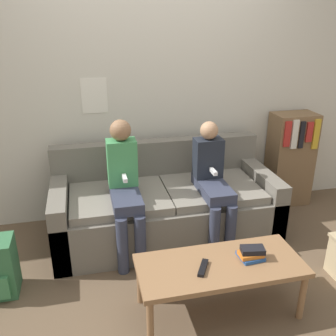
{
  "coord_description": "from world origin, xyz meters",
  "views": [
    {
      "loc": [
        -0.66,
        -2.4,
        1.88
      ],
      "look_at": [
        0.0,
        0.41,
        0.71
      ],
      "focal_mm": 40.0,
      "sensor_mm": 36.0,
      "label": 1
    }
  ],
  "objects_px": {
    "person_right": "(213,180)",
    "couch": "(165,206)",
    "coffee_table": "(220,269)",
    "person_left": "(125,184)",
    "bookshelf": "(290,159)",
    "tv_remote": "(203,268)"
  },
  "relations": [
    {
      "from": "person_left",
      "to": "person_right",
      "type": "distance_m",
      "value": 0.75
    },
    {
      "from": "bookshelf",
      "to": "person_right",
      "type": "bearing_deg",
      "value": -153.02
    },
    {
      "from": "person_right",
      "to": "bookshelf",
      "type": "bearing_deg",
      "value": 26.98
    },
    {
      "from": "coffee_table",
      "to": "person_left",
      "type": "distance_m",
      "value": 1.04
    },
    {
      "from": "coffee_table",
      "to": "person_right",
      "type": "relative_size",
      "value": 1.03
    },
    {
      "from": "couch",
      "to": "person_right",
      "type": "distance_m",
      "value": 0.53
    },
    {
      "from": "coffee_table",
      "to": "person_left",
      "type": "bearing_deg",
      "value": 120.98
    },
    {
      "from": "couch",
      "to": "tv_remote",
      "type": "xyz_separation_m",
      "value": [
        0.01,
        -1.08,
        0.12
      ]
    },
    {
      "from": "tv_remote",
      "to": "bookshelf",
      "type": "height_order",
      "value": "bookshelf"
    },
    {
      "from": "person_right",
      "to": "bookshelf",
      "type": "xyz_separation_m",
      "value": [
        1.05,
        0.53,
        -0.1
      ]
    },
    {
      "from": "couch",
      "to": "person_left",
      "type": "xyz_separation_m",
      "value": [
        -0.37,
        -0.19,
        0.35
      ]
    },
    {
      "from": "coffee_table",
      "to": "person_right",
      "type": "xyz_separation_m",
      "value": [
        0.23,
        0.84,
        0.25
      ]
    },
    {
      "from": "couch",
      "to": "coffee_table",
      "type": "relative_size",
      "value": 1.79
    },
    {
      "from": "person_left",
      "to": "coffee_table",
      "type": "bearing_deg",
      "value": -59.02
    },
    {
      "from": "couch",
      "to": "tv_remote",
      "type": "relative_size",
      "value": 11.64
    },
    {
      "from": "person_right",
      "to": "couch",
      "type": "bearing_deg",
      "value": 151.13
    },
    {
      "from": "couch",
      "to": "coffee_table",
      "type": "bearing_deg",
      "value": -82.41
    },
    {
      "from": "person_left",
      "to": "tv_remote",
      "type": "bearing_deg",
      "value": -66.7
    },
    {
      "from": "person_left",
      "to": "bookshelf",
      "type": "xyz_separation_m",
      "value": [
        1.79,
        0.52,
        -0.13
      ]
    },
    {
      "from": "person_left",
      "to": "tv_remote",
      "type": "xyz_separation_m",
      "value": [
        0.38,
        -0.89,
        -0.23
      ]
    },
    {
      "from": "person_right",
      "to": "tv_remote",
      "type": "distance_m",
      "value": 0.97
    },
    {
      "from": "person_left",
      "to": "person_right",
      "type": "height_order",
      "value": "person_left"
    }
  ]
}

